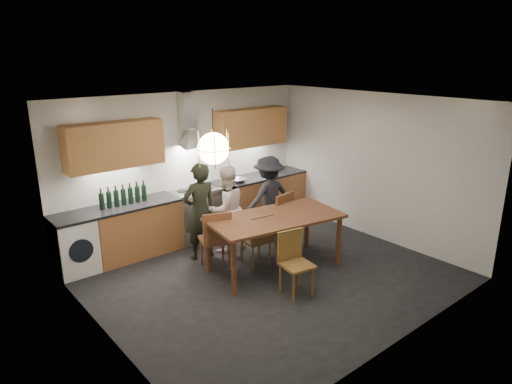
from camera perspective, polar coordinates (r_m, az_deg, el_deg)
ground at (r=7.08m, az=1.44°, el=-10.23°), size 5.00×5.00×0.00m
room_shell at (r=6.48m, az=1.55°, el=3.31°), size 5.02×4.52×2.61m
counter_run at (r=8.35m, az=-7.25°, el=-2.62°), size 5.00×0.62×0.90m
range_stove at (r=8.34m, az=-7.37°, el=-2.72°), size 0.90×0.60×0.92m
wall_fixtures at (r=8.08m, az=-8.22°, el=7.11°), size 4.30×0.54×1.10m
pendant_lamp at (r=5.71m, az=-5.34°, el=5.43°), size 0.43×0.43×0.70m
dining_table at (r=6.98m, az=2.38°, el=-3.83°), size 2.17×1.34×0.86m
chair_back_left at (r=7.00m, az=-5.03°, el=-5.59°), size 0.56×0.56×0.97m
chair_back_mid at (r=7.11m, az=0.34°, el=-5.63°), size 0.44×0.44×0.88m
chair_back_right at (r=7.75m, az=2.92°, el=-3.10°), size 0.52×0.52×1.01m
chair_front at (r=6.42m, az=4.72°, el=-8.20°), size 0.46×0.46×0.89m
person_left at (r=7.39m, az=-7.03°, el=-2.40°), size 0.62×0.44×1.60m
person_mid at (r=7.64m, az=-3.78°, el=-2.15°), size 0.72×0.56×1.47m
person_right at (r=8.25m, az=1.57°, el=-0.59°), size 0.98×0.57×1.49m
mixing_bowl at (r=8.60m, az=-2.19°, el=1.47°), size 0.30×0.30×0.07m
stock_pot at (r=9.34m, az=2.21°, el=2.97°), size 0.23×0.23×0.15m
wine_bottles at (r=7.58m, az=-16.26°, el=-0.33°), size 0.80×0.08×0.34m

